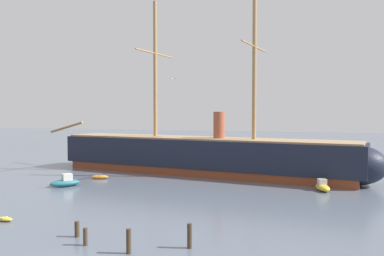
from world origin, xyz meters
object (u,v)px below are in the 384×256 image
dinghy_foreground_left (5,219)px  motorboat_distant_centre (232,158)px  seagull_in_flight (173,79)px  mooring_piling_left_pair (85,237)px  motorboat_alongside_stern (323,187)px  mooring_piling_nearest (129,241)px  motorboat_far_right (368,171)px  mooring_piling_right_pair (77,229)px  dinghy_alongside_bow (100,177)px  tall_ship (202,155)px  mooring_piling_midwater (190,236)px  motorboat_mid_left (65,182)px  motorboat_far_left (80,160)px

dinghy_foreground_left → motorboat_distant_centre: motorboat_distant_centre is taller
seagull_in_flight → mooring_piling_left_pair: bearing=-89.2°
motorboat_alongside_stern → mooring_piling_nearest: mooring_piling_nearest is taller
motorboat_far_right → mooring_piling_nearest: bearing=-117.1°
mooring_piling_nearest → seagull_in_flight: bearing=100.3°
mooring_piling_left_pair → mooring_piling_right_pair: 2.65m
motorboat_alongside_stern → mooring_piling_right_pair: motorboat_alongside_stern is taller
mooring_piling_left_pair → motorboat_distant_centre: bearing=87.9°
dinghy_foreground_left → motorboat_far_right: bearing=46.3°
seagull_in_flight → motorboat_alongside_stern: bearing=13.0°
dinghy_alongside_bow → seagull_in_flight: seagull_in_flight is taller
motorboat_far_right → mooring_piling_left_pair: size_ratio=3.09×
tall_ship → mooring_piling_midwater: tall_ship is taller
motorboat_far_right → tall_ship: bearing=-165.7°
dinghy_foreground_left → dinghy_alongside_bow: (-2.99, 25.87, 0.10)m
dinghy_foreground_left → motorboat_mid_left: (-4.71, 18.39, 0.44)m
mooring_piling_midwater → seagull_in_flight: seagull_in_flight is taller
motorboat_far_left → mooring_piling_nearest: size_ratio=1.86×
mooring_piling_left_pair → seagull_in_flight: bearing=90.8°
motorboat_far_left → motorboat_far_right: size_ratio=0.81×
mooring_piling_left_pair → mooring_piling_midwater: mooring_piling_midwater is taller
dinghy_foreground_left → mooring_piling_right_pair: size_ratio=1.37×
mooring_piling_left_pair → motorboat_far_left: bearing=121.1°
mooring_piling_left_pair → mooring_piling_midwater: bearing=10.7°
seagull_in_flight → dinghy_foreground_left: bearing=-119.4°
mooring_piling_right_pair → seagull_in_flight: bearing=86.1°
motorboat_mid_left → mooring_piling_nearest: size_ratio=2.33×
mooring_piling_midwater → tall_ship: bearing=102.4°
mooring_piling_nearest → mooring_piling_left_pair: (-4.32, 0.86, -0.25)m
dinghy_foreground_left → motorboat_alongside_stern: 40.78m
dinghy_alongside_bow → motorboat_distant_centre: motorboat_distant_centre is taller
motorboat_mid_left → dinghy_alongside_bow: size_ratio=1.54×
dinghy_foreground_left → motorboat_far_left: motorboat_far_left is taller
tall_ship → motorboat_mid_left: bearing=-134.9°
motorboat_alongside_stern → motorboat_distant_centre: bearing=121.0°
dinghy_alongside_bow → motorboat_distant_centre: bearing=59.9°
motorboat_alongside_stern → mooring_piling_left_pair: 35.92m
seagull_in_flight → tall_ship: bearing=87.7°
tall_ship → motorboat_mid_left: size_ratio=14.15×
dinghy_alongside_bow → motorboat_far_right: size_ratio=0.65×
mooring_piling_midwater → mooring_piling_left_pair: bearing=-169.3°
dinghy_alongside_bow → mooring_piling_left_pair: mooring_piling_left_pair is taller
motorboat_mid_left → motorboat_far_left: bearing=116.7°
motorboat_mid_left → mooring_piling_right_pair: (14.63, -21.05, 0.04)m
motorboat_far_right → motorboat_far_left: bearing=177.7°
motorboat_far_left → mooring_piling_left_pair: 57.72m
motorboat_alongside_stern → seagull_in_flight: bearing=-167.0°
motorboat_far_left → seagull_in_flight: bearing=-39.8°
motorboat_distant_centre → mooring_piling_midwater: mooring_piling_midwater is taller
motorboat_mid_left → motorboat_distant_centre: (18.75, 36.85, -0.10)m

